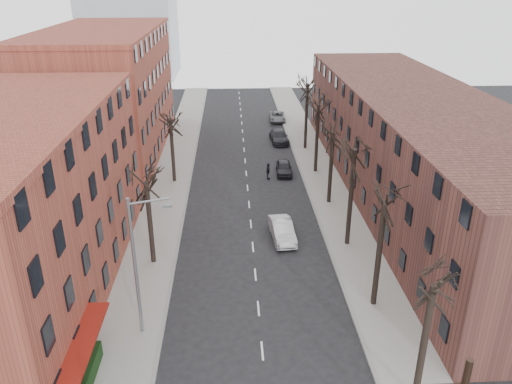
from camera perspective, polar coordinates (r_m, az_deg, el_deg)
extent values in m
cube|color=gray|center=(54.00, -9.60, 1.63)|extent=(4.00, 90.00, 0.15)
cube|color=gray|center=(54.45, 7.36, 1.96)|extent=(4.00, 90.00, 0.15)
cube|color=brown|center=(35.95, -26.40, -2.00)|extent=(12.00, 26.00, 12.00)
cube|color=brown|center=(61.89, -16.67, 10.55)|extent=(12.00, 28.00, 14.00)
cube|color=#532D27|center=(50.36, 17.67, 5.15)|extent=(12.00, 50.00, 10.00)
cube|color=maroon|center=(29.93, -18.50, -19.99)|extent=(1.20, 7.00, 0.15)
cylinder|color=slate|center=(29.79, -13.61, -8.61)|extent=(0.20, 0.20, 9.00)
cylinder|color=slate|center=(27.57, -12.21, -1.04)|extent=(2.39, 0.12, 0.46)
cube|color=slate|center=(27.55, -10.11, -1.57)|extent=(0.50, 0.22, 0.14)
imported|color=#A7A9AE|center=(41.02, 3.01, -4.39)|extent=(2.06, 4.86, 1.56)
imported|color=black|center=(54.36, 3.21, 2.79)|extent=(1.79, 4.14, 1.39)
imported|color=black|center=(64.81, 2.65, 6.35)|extent=(2.40, 5.29, 1.50)
imported|color=#595B60|center=(74.45, 2.46, 8.60)|extent=(2.38, 4.88, 1.33)
imported|color=black|center=(52.72, 1.39, 2.37)|extent=(0.58, 1.10, 1.79)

